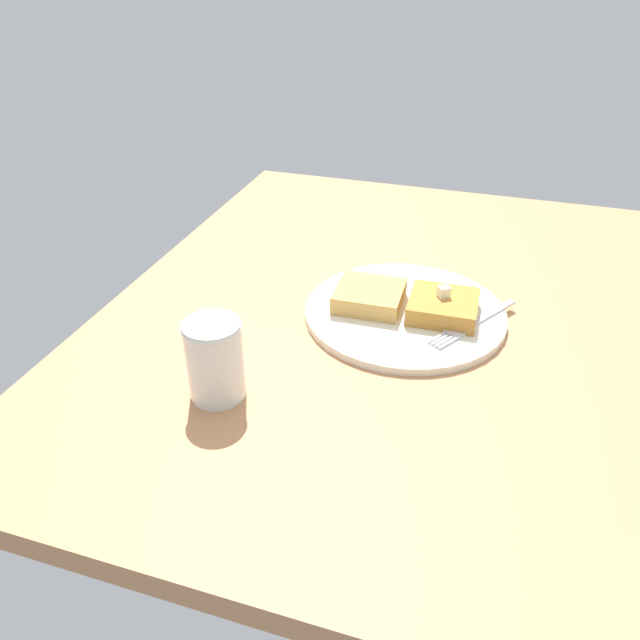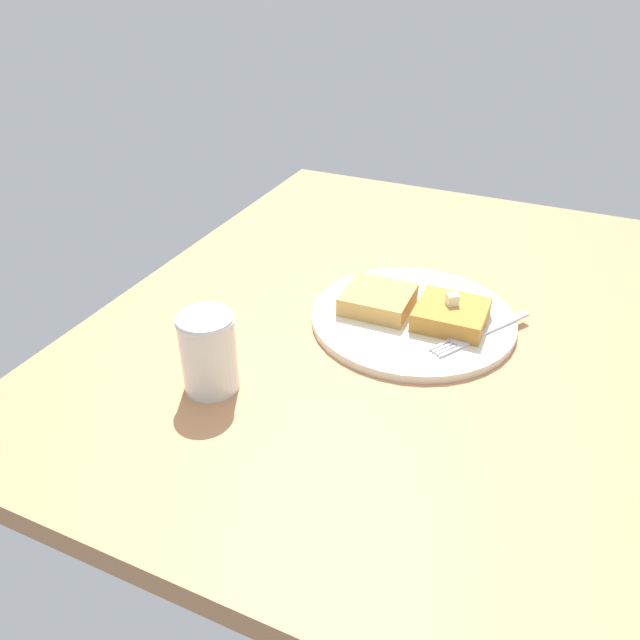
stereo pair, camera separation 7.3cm
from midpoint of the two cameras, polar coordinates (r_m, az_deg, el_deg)
name	(u,v)px [view 1 (the left image)]	position (r cm, az deg, el deg)	size (l,w,h in cm)	color
table_surface	(460,327)	(83.77, 10.27, -0.69)	(92.65, 92.65, 2.87)	#B87E52
plate	(405,312)	(82.04, 5.26, 0.62)	(26.23, 26.23, 1.03)	silver
toast_slice_left	(443,307)	(80.59, 8.68, 1.14)	(8.62, 8.22, 2.45)	#B97E33
toast_slice_middle	(369,296)	(82.02, 2.01, 2.12)	(8.62, 8.22, 2.45)	tan
butter_pat_primary	(444,292)	(80.03, 8.72, 2.49)	(1.40, 1.26, 1.40)	#F1F0C5
fork	(470,325)	(79.39, 11.05, -0.54)	(9.67, 14.34, 0.36)	silver
syrup_jar	(215,362)	(67.83, -12.62, -3.90)	(6.35, 6.35, 9.19)	#552810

